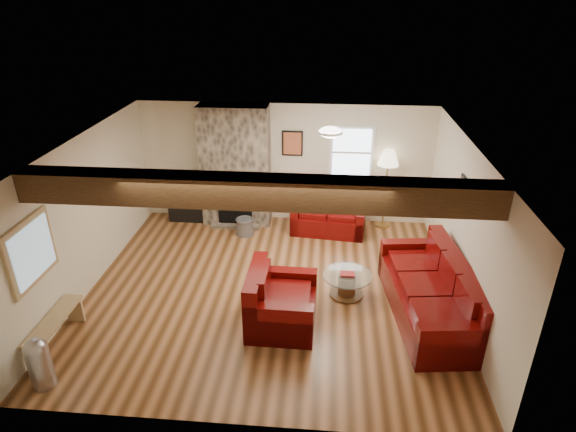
{
  "coord_description": "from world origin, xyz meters",
  "views": [
    {
      "loc": [
        0.87,
        -6.65,
        4.62
      ],
      "look_at": [
        0.26,
        0.4,
        1.19
      ],
      "focal_mm": 30.0,
      "sensor_mm": 36.0,
      "label": 1
    }
  ],
  "objects_px": {
    "armchair_red": "(282,298)",
    "coffee_table": "(347,285)",
    "sofa_three": "(430,289)",
    "floor_lamp": "(388,162)",
    "loveseat": "(329,213)",
    "tv_cabinet": "(194,208)",
    "television": "(192,188)"
  },
  "relations": [
    {
      "from": "tv_cabinet",
      "to": "floor_lamp",
      "type": "xyz_separation_m",
      "value": [
        4.03,
        0.02,
        1.16
      ]
    },
    {
      "from": "armchair_red",
      "to": "tv_cabinet",
      "type": "relative_size",
      "value": 1.09
    },
    {
      "from": "armchair_red",
      "to": "coffee_table",
      "type": "height_order",
      "value": "armchair_red"
    },
    {
      "from": "armchair_red",
      "to": "floor_lamp",
      "type": "distance_m",
      "value": 3.97
    },
    {
      "from": "sofa_three",
      "to": "coffee_table",
      "type": "xyz_separation_m",
      "value": [
        -1.22,
        0.42,
        -0.27
      ]
    },
    {
      "from": "sofa_three",
      "to": "tv_cabinet",
      "type": "relative_size",
      "value": 2.38
    },
    {
      "from": "loveseat",
      "to": "armchair_red",
      "type": "distance_m",
      "value": 3.16
    },
    {
      "from": "armchair_red",
      "to": "floor_lamp",
      "type": "relative_size",
      "value": 0.67
    },
    {
      "from": "loveseat",
      "to": "coffee_table",
      "type": "relative_size",
      "value": 1.83
    },
    {
      "from": "armchair_red",
      "to": "tv_cabinet",
      "type": "distance_m",
      "value": 4.06
    },
    {
      "from": "coffee_table",
      "to": "television",
      "type": "bearing_deg",
      "value": 141.26
    },
    {
      "from": "television",
      "to": "floor_lamp",
      "type": "xyz_separation_m",
      "value": [
        4.03,
        0.02,
        0.68
      ]
    },
    {
      "from": "loveseat",
      "to": "armchair_red",
      "type": "relative_size",
      "value": 1.31
    },
    {
      "from": "sofa_three",
      "to": "floor_lamp",
      "type": "xyz_separation_m",
      "value": [
        -0.4,
        3.02,
        0.95
      ]
    },
    {
      "from": "coffee_table",
      "to": "floor_lamp",
      "type": "height_order",
      "value": "floor_lamp"
    },
    {
      "from": "armchair_red",
      "to": "loveseat",
      "type": "bearing_deg",
      "value": -11.1
    },
    {
      "from": "tv_cabinet",
      "to": "floor_lamp",
      "type": "distance_m",
      "value": 4.19
    },
    {
      "from": "tv_cabinet",
      "to": "sofa_three",
      "type": "bearing_deg",
      "value": -34.08
    },
    {
      "from": "tv_cabinet",
      "to": "television",
      "type": "height_order",
      "value": "television"
    },
    {
      "from": "television",
      "to": "loveseat",
      "type": "bearing_deg",
      "value": -5.92
    },
    {
      "from": "loveseat",
      "to": "armchair_red",
      "type": "height_order",
      "value": "armchair_red"
    },
    {
      "from": "sofa_three",
      "to": "loveseat",
      "type": "bearing_deg",
      "value": -157.12
    },
    {
      "from": "tv_cabinet",
      "to": "floor_lamp",
      "type": "height_order",
      "value": "floor_lamp"
    },
    {
      "from": "armchair_red",
      "to": "television",
      "type": "relative_size",
      "value": 1.46
    },
    {
      "from": "armchair_red",
      "to": "coffee_table",
      "type": "distance_m",
      "value": 1.3
    },
    {
      "from": "coffee_table",
      "to": "floor_lamp",
      "type": "distance_m",
      "value": 2.98
    },
    {
      "from": "coffee_table",
      "to": "television",
      "type": "height_order",
      "value": "television"
    },
    {
      "from": "armchair_red",
      "to": "coffee_table",
      "type": "xyz_separation_m",
      "value": [
        0.98,
        0.81,
        -0.26
      ]
    },
    {
      "from": "sofa_three",
      "to": "television",
      "type": "relative_size",
      "value": 3.19
    },
    {
      "from": "loveseat",
      "to": "floor_lamp",
      "type": "bearing_deg",
      "value": 21.96
    },
    {
      "from": "sofa_three",
      "to": "armchair_red",
      "type": "relative_size",
      "value": 2.18
    },
    {
      "from": "sofa_three",
      "to": "armchair_red",
      "type": "distance_m",
      "value": 2.23
    }
  ]
}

